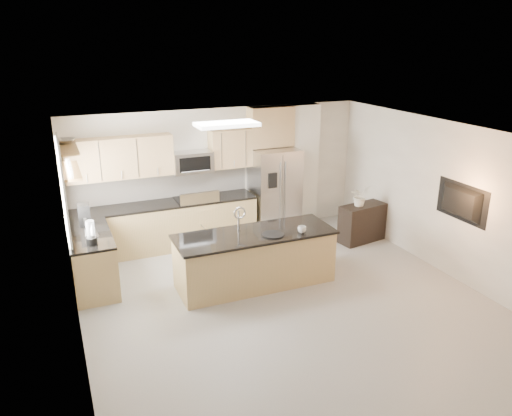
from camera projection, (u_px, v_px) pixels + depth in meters
name	position (u px, v px, depth m)	size (l,w,h in m)	color
floor	(290.00, 306.00, 7.62)	(6.50, 6.50, 0.00)	gray
ceiling	(294.00, 137.00, 6.78)	(6.00, 6.50, 0.02)	silver
wall_back	(219.00, 173.00, 10.03)	(6.00, 0.02, 2.60)	white
wall_front	(459.00, 349.00, 4.37)	(6.00, 0.02, 2.60)	white
wall_left	(73.00, 261.00, 6.10)	(0.02, 6.50, 2.60)	white
wall_right	(453.00, 201.00, 8.30)	(0.02, 6.50, 2.60)	white
back_counter	(165.00, 225.00, 9.57)	(3.55, 0.66, 1.44)	tan
left_counter	(92.00, 260.00, 8.10)	(0.66, 1.50, 0.92)	tan
range	(197.00, 221.00, 9.80)	(0.76, 0.64, 1.14)	black
upper_cabinets	(155.00, 155.00, 9.24)	(3.50, 0.33, 0.75)	tan
microwave	(192.00, 162.00, 9.53)	(0.76, 0.40, 0.40)	#AFAFB2
refrigerator	(274.00, 192.00, 10.23)	(0.92, 0.78, 1.78)	#AFAFB2
partition_column	(303.00, 166.00, 10.57)	(0.60, 0.30, 2.60)	white
window	(63.00, 192.00, 7.61)	(0.04, 1.15, 1.65)	white
shelf_lower	(69.00, 171.00, 7.64)	(0.30, 1.20, 0.04)	olive
shelf_upper	(66.00, 147.00, 7.52)	(0.30, 1.20, 0.04)	olive
ceiling_fixture	(227.00, 124.00, 8.04)	(1.00, 0.50, 0.06)	white
island	(255.00, 258.00, 8.18)	(2.61, 0.95, 1.32)	tan
credenza	(362.00, 223.00, 9.95)	(0.95, 0.40, 0.76)	black
cup	(302.00, 229.00, 8.03)	(0.14, 0.14, 0.11)	silver
platter	(273.00, 234.00, 7.95)	(0.36, 0.36, 0.02)	black
blender	(91.00, 234.00, 7.49)	(0.17, 0.17, 0.38)	black
kettle	(93.00, 230.00, 7.83)	(0.19, 0.19, 0.23)	#AFAFB2
coffee_maker	(84.00, 215.00, 8.27)	(0.20, 0.24, 0.36)	black
bowl	(65.00, 140.00, 7.68)	(0.38, 0.38, 0.09)	#AFAFB2
flower_vase	(360.00, 191.00, 9.69)	(0.55, 0.48, 0.61)	white
television	(458.00, 203.00, 8.08)	(1.08, 0.14, 0.62)	black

